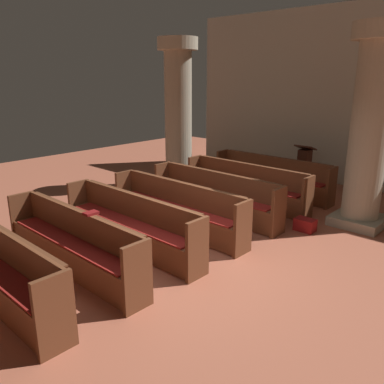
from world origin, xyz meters
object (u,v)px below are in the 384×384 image
object	(u,v)px
pew_row_2	(214,194)
lectern	(304,169)
pew_row_1	(245,184)
pillar_aisle_side	(370,126)
pew_row_3	(177,206)
pew_row_4	(130,221)
pillar_far_side	(178,111)
hymn_book	(91,213)
kneeler_box_red	(305,225)
pew_row_5	(72,241)
pew_row_0	(272,175)

from	to	relation	value
pew_row_2	lectern	bearing A→B (deg)	86.86
pew_row_1	pillar_aisle_side	world-z (taller)	pillar_aisle_side
pew_row_3	pew_row_4	size ratio (longest dim) A/B	1.00
pillar_far_side	hymn_book	bearing A→B (deg)	-59.54
pillar_aisle_side	pew_row_2	bearing A→B (deg)	-146.93
pillar_far_side	kneeler_box_red	distance (m)	4.52
pew_row_5	lectern	world-z (taller)	lectern
pew_row_1	lectern	world-z (taller)	lectern
pew_row_4	hymn_book	bearing A→B (deg)	-74.33
pew_row_4	kneeler_box_red	xyz separation A→B (m)	(1.76, 2.71, -0.36)
pew_row_3	pillar_far_side	bearing A→B (deg)	134.06
pew_row_0	pew_row_4	bearing A→B (deg)	-90.00
pew_row_2	hymn_book	distance (m)	3.10
pew_row_3	pew_row_0	bearing A→B (deg)	90.00
pew_row_5	pillar_far_side	xyz separation A→B (m)	(-2.32, 4.56, 1.44)
pillar_far_side	kneeler_box_red	world-z (taller)	pillar_far_side
pew_row_1	lectern	distance (m)	2.35
pew_row_1	pew_row_3	bearing A→B (deg)	-90.00
pillar_far_side	lectern	world-z (taller)	pillar_far_side
pew_row_3	lectern	world-z (taller)	lectern
pew_row_5	hymn_book	xyz separation A→B (m)	(0.25, 0.19, 0.44)
pew_row_3	pillar_aisle_side	distance (m)	3.82
pew_row_1	pew_row_3	xyz separation A→B (m)	(0.00, -2.16, 0.00)
pew_row_4	lectern	distance (m)	5.59
pillar_aisle_side	pew_row_5	bearing A→B (deg)	-116.33
pew_row_0	pew_row_1	size ratio (longest dim) A/B	1.00
pew_row_2	pillar_far_side	xyz separation A→B (m)	(-2.32, 1.32, 1.44)
pew_row_1	pew_row_4	bearing A→B (deg)	-90.00
pew_row_2	pew_row_5	size ratio (longest dim) A/B	1.00
pillar_far_side	pew_row_0	bearing A→B (deg)	20.09
pew_row_5	pew_row_3	bearing A→B (deg)	90.00
pew_row_1	lectern	xyz separation A→B (m)	(0.19, 2.34, -0.03)
pew_row_1	pew_row_2	xyz separation A→B (m)	(0.00, -1.08, 0.00)
pew_row_5	pillar_aisle_side	world-z (taller)	pillar_aisle_side
pew_row_4	pew_row_0	bearing A→B (deg)	90.00
lectern	kneeler_box_red	bearing A→B (deg)	-61.43
pew_row_2	lectern	size ratio (longest dim) A/B	2.84
pew_row_4	lectern	bearing A→B (deg)	88.07
pillar_aisle_side	pillar_far_side	distance (m)	4.70
pillar_far_side	hymn_book	size ratio (longest dim) A/B	18.44
pew_row_5	pew_row_2	bearing A→B (deg)	90.00
pew_row_2	pillar_aisle_side	distance (m)	3.17
pew_row_5	pillar_far_side	world-z (taller)	pillar_far_side
pew_row_1	hymn_book	bearing A→B (deg)	-86.54
pillar_aisle_side	hymn_book	xyz separation A→B (m)	(-2.12, -4.60, -1.00)
pew_row_0	kneeler_box_red	xyz separation A→B (m)	(1.76, -1.62, -0.36)
pew_row_0	lectern	world-z (taller)	lectern
lectern	pew_row_2	bearing A→B (deg)	-93.14
pillar_far_side	pew_row_4	bearing A→B (deg)	-56.31
pew_row_0	hymn_book	size ratio (longest dim) A/B	15.38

